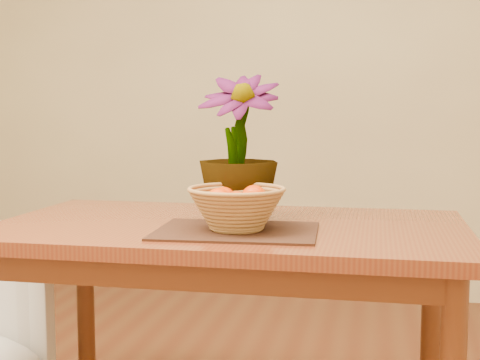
# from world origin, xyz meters

# --- Properties ---
(wall_back) EXTENTS (4.00, 0.02, 2.70)m
(wall_back) POSITION_xyz_m (0.00, 2.25, 1.35)
(wall_back) COLOR #FFF1C2
(wall_back) RESTS_ON floor
(table) EXTENTS (1.40, 0.80, 0.75)m
(table) POSITION_xyz_m (0.00, 0.30, 0.66)
(table) COLOR brown
(table) RESTS_ON floor
(placemat) EXTENTS (0.46, 0.36, 0.01)m
(placemat) POSITION_xyz_m (0.05, 0.16, 0.75)
(placemat) COLOR #341C12
(placemat) RESTS_ON table
(wicker_basket) EXTENTS (0.27, 0.27, 0.11)m
(wicker_basket) POSITION_xyz_m (0.05, 0.16, 0.81)
(wicker_basket) COLOR #AA7646
(wicker_basket) RESTS_ON placemat
(orange_pile) EXTENTS (0.16, 0.17, 0.07)m
(orange_pile) POSITION_xyz_m (0.05, 0.16, 0.84)
(orange_pile) COLOR #F64004
(orange_pile) RESTS_ON wicker_basket
(potted_plant) EXTENTS (0.25, 0.25, 0.45)m
(potted_plant) POSITION_xyz_m (0.01, 0.37, 0.98)
(potted_plant) COLOR #1B4814
(potted_plant) RESTS_ON table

